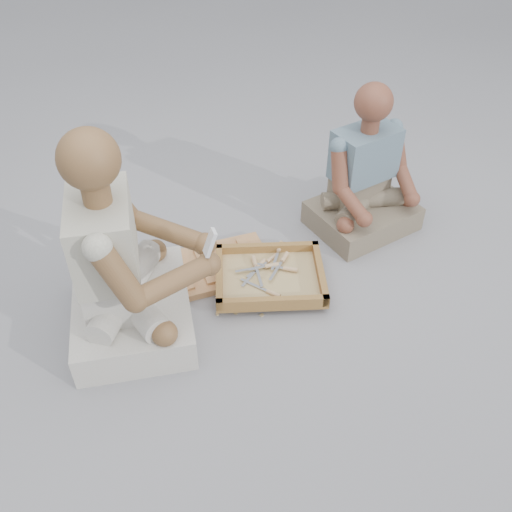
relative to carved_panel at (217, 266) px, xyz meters
name	(u,v)px	position (x,y,z in m)	size (l,w,h in m)	color
ground	(280,336)	(0.12, -0.53, -0.02)	(60.00, 60.00, 0.00)	gray
carved_panel	(217,266)	(0.00, 0.00, 0.00)	(0.54, 0.36, 0.04)	#9A5F3B
tool_tray	(270,277)	(0.20, -0.21, 0.04)	(0.63, 0.56, 0.07)	brown
chisel_0	(255,264)	(0.16, -0.11, 0.06)	(0.06, 0.22, 0.02)	silver
chisel_1	(283,260)	(0.30, -0.14, 0.06)	(0.17, 0.17, 0.02)	silver
chisel_2	(259,267)	(0.18, -0.13, 0.05)	(0.18, 0.15, 0.02)	silver
chisel_3	(269,261)	(0.24, -0.11, 0.05)	(0.20, 0.11, 0.02)	silver
chisel_4	(267,266)	(0.21, -0.15, 0.06)	(0.22, 0.04, 0.02)	silver
chisel_5	(286,268)	(0.29, -0.20, 0.06)	(0.19, 0.14, 0.02)	silver
chisel_6	(269,292)	(0.15, -0.31, 0.05)	(0.14, 0.19, 0.02)	silver
chisel_7	(279,249)	(0.32, -0.06, 0.06)	(0.14, 0.19, 0.02)	silver
wood_chip_0	(201,288)	(-0.12, -0.10, -0.02)	(0.02, 0.01, 0.00)	tan
wood_chip_1	(304,264)	(0.42, -0.13, -0.02)	(0.02, 0.01, 0.00)	tan
wood_chip_2	(234,302)	(0.00, -0.26, -0.02)	(0.02, 0.01, 0.00)	tan
wood_chip_3	(285,277)	(0.29, -0.19, -0.02)	(0.02, 0.01, 0.00)	tan
wood_chip_4	(262,315)	(0.09, -0.38, -0.02)	(0.02, 0.01, 0.00)	tan
wood_chip_5	(309,272)	(0.42, -0.20, -0.02)	(0.02, 0.01, 0.00)	tan
wood_chip_6	(217,314)	(-0.10, -0.30, -0.02)	(0.02, 0.01, 0.00)	tan
wood_chip_7	(236,313)	(-0.02, -0.32, -0.02)	(0.02, 0.01, 0.00)	tan
wood_chip_8	(245,308)	(0.03, -0.31, -0.02)	(0.02, 0.01, 0.00)	tan
craftsman	(123,269)	(-0.48, -0.22, 0.32)	(0.72, 0.72, 1.00)	beige
companion	(365,183)	(0.86, 0.06, 0.26)	(0.59, 0.51, 0.82)	#716351
mobile_phone	(210,243)	(-0.13, -0.34, 0.46)	(0.06, 0.05, 0.12)	silver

